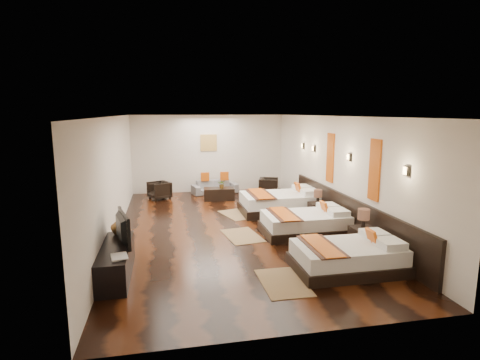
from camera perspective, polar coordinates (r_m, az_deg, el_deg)
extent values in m
cube|color=black|center=(9.70, -1.31, -7.28)|extent=(5.50, 9.50, 0.01)
cube|color=white|center=(9.26, -1.38, 9.50)|extent=(5.50, 9.50, 0.01)
cube|color=silver|center=(14.04, -4.69, 3.96)|extent=(5.50, 0.01, 2.80)
cube|color=silver|center=(9.31, -18.25, 0.34)|extent=(0.01, 9.50, 2.80)
cube|color=silver|center=(10.21, 14.05, 1.37)|extent=(0.01, 9.50, 2.80)
cube|color=black|center=(9.68, 15.61, -4.92)|extent=(0.08, 6.60, 0.90)
cube|color=black|center=(7.53, 15.68, -12.06)|extent=(1.99, 1.23, 0.21)
cube|color=white|center=(7.44, 15.77, -10.30)|extent=(1.90, 1.14, 0.28)
cube|color=#C6520E|center=(7.58, 19.10, -8.06)|extent=(0.15, 0.30, 0.31)
cube|color=#38190F|center=(7.18, 12.06, -9.62)|extent=(0.52, 1.25, 0.02)
cube|color=#C6520E|center=(7.17, 12.07, -9.52)|extent=(0.36, 1.25, 0.02)
cube|color=black|center=(9.41, 9.65, -7.30)|extent=(2.04, 1.26, 0.21)
cube|color=white|center=(9.34, 9.70, -5.82)|extent=(1.94, 1.17, 0.29)
cube|color=#C6520E|center=(9.45, 12.50, -4.07)|extent=(0.15, 0.31, 0.31)
cube|color=#38190F|center=(9.12, 6.57, -5.10)|extent=(0.53, 1.28, 0.02)
cube|color=#C6520E|center=(9.12, 6.58, -5.02)|extent=(0.37, 1.28, 0.02)
cube|color=black|center=(11.24, 5.99, -4.25)|extent=(2.29, 1.42, 0.24)
cube|color=white|center=(11.17, 6.02, -2.85)|extent=(2.18, 1.31, 0.33)
cube|color=#C6520E|center=(11.28, 8.69, -1.25)|extent=(0.17, 0.35, 0.35)
cube|color=#38190F|center=(10.97, 3.04, -2.11)|extent=(0.60, 1.44, 0.02)
cube|color=#C6520E|center=(10.97, 3.04, -2.02)|extent=(0.41, 1.44, 0.02)
cube|color=black|center=(8.54, 17.80, -8.41)|extent=(0.46, 0.46, 0.51)
cylinder|color=black|center=(8.44, 17.93, -6.09)|extent=(0.08, 0.08, 0.21)
cylinder|color=#3F2619|center=(8.39, 18.00, -4.88)|extent=(0.25, 0.25, 0.23)
cube|color=black|center=(10.64, 11.47, -4.59)|extent=(0.42, 0.42, 0.47)
cylinder|color=black|center=(10.56, 11.54, -2.86)|extent=(0.08, 0.08, 0.19)
cylinder|color=#3F2619|center=(10.52, 11.57, -1.97)|extent=(0.23, 0.23, 0.21)
cube|color=olive|center=(6.85, 6.45, -14.94)|extent=(0.75, 1.20, 0.01)
cube|color=olive|center=(9.15, 0.34, -8.31)|extent=(0.92, 1.30, 0.01)
cube|color=olive|center=(10.98, -0.34, -5.15)|extent=(1.06, 1.36, 0.01)
cube|color=black|center=(7.30, -17.99, -11.48)|extent=(0.50, 1.80, 0.55)
imported|color=black|center=(7.24, -17.71, -6.91)|extent=(0.38, 1.00, 0.58)
imported|color=black|center=(6.65, -18.70, -10.97)|extent=(0.32, 0.39, 0.03)
imported|color=brown|center=(7.85, -17.55, -6.45)|extent=(0.35, 0.35, 0.35)
imported|color=slate|center=(13.79, -3.77, -1.04)|extent=(1.72, 0.97, 0.47)
imported|color=black|center=(13.13, -11.96, -1.53)|extent=(0.87, 0.86, 0.60)
imported|color=black|center=(13.57, 4.30, -0.94)|extent=(0.84, 0.83, 0.60)
cube|color=black|center=(12.78, -3.15, -2.09)|extent=(1.03, 0.56, 0.40)
imported|color=#2C5F1F|center=(12.65, -2.72, -0.62)|extent=(0.30, 0.28, 0.28)
cube|color=#D86014|center=(8.50, 19.46, 1.42)|extent=(0.04, 0.40, 1.30)
cube|color=#D86014|center=(10.43, 13.32, 3.24)|extent=(0.04, 0.40, 1.30)
cube|color=black|center=(7.55, 23.62, 1.27)|extent=(0.06, 0.12, 0.18)
cube|color=#FFD18C|center=(7.53, 23.43, 1.27)|extent=(0.02, 0.10, 0.14)
cube|color=black|center=(9.42, 16.01, 3.33)|extent=(0.06, 0.12, 0.18)
cube|color=#FFD18C|center=(9.41, 15.85, 3.33)|extent=(0.02, 0.10, 0.14)
cube|color=black|center=(11.41, 10.98, 4.66)|extent=(0.06, 0.12, 0.18)
cube|color=#FFD18C|center=(11.40, 10.84, 4.66)|extent=(0.02, 0.10, 0.14)
cube|color=black|center=(12.25, 9.39, 5.07)|extent=(0.06, 0.12, 0.18)
cube|color=#FFD18C|center=(12.23, 9.26, 5.07)|extent=(0.02, 0.10, 0.14)
cube|color=#AD873F|center=(13.98, -4.71, 5.58)|extent=(0.60, 0.04, 0.60)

